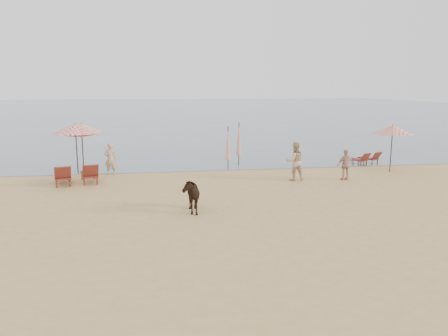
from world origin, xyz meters
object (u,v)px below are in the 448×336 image
object	(u,v)px
umbrella_open_left_a	(75,128)
beachgoer_right_b	(346,165)
umbrella_open_right	(393,130)
umbrella_closed_right	(228,143)
lounger_cluster_left	(76,174)
umbrella_closed_left	(239,139)
lounger_cluster_right	(365,158)
umbrella_open_left_b	(81,128)
beachgoer_left	(110,159)
cow	(190,194)
beachgoer_right_a	(295,161)

from	to	relation	value
umbrella_open_left_a	beachgoer_right_b	distance (m)	14.28
umbrella_open_right	umbrella_closed_right	size ratio (longest dim) A/B	1.05
umbrella_open_right	lounger_cluster_left	bearing A→B (deg)	-165.43
umbrella_closed_left	beachgoer_right_b	bearing A→B (deg)	-47.50
lounger_cluster_right	beachgoer_right_b	world-z (taller)	beachgoer_right_b
umbrella_open_left_b	umbrella_closed_left	world-z (taller)	umbrella_open_left_b
umbrella_closed_right	beachgoer_left	xyz separation A→B (m)	(-6.41, -0.34, -0.67)
umbrella_open_right	cow	bearing A→B (deg)	-139.52
umbrella_open_right	umbrella_closed_left	world-z (taller)	umbrella_open_right
umbrella_closed_right	beachgoer_right_a	xyz separation A→B (m)	(2.87, -3.21, -0.56)
umbrella_closed_left	beachgoer_left	xyz separation A→B (m)	(-7.29, -1.73, -0.74)
lounger_cluster_right	umbrella_open_right	bearing A→B (deg)	-104.66
beachgoer_right_b	umbrella_open_right	bearing A→B (deg)	-157.78
umbrella_open_left_a	beachgoer_left	bearing A→B (deg)	-18.86
lounger_cluster_right	umbrella_closed_right	world-z (taller)	umbrella_closed_right
lounger_cluster_right	umbrella_open_left_b	xyz separation A→B (m)	(-16.54, 0.42, 2.03)
beachgoer_left	umbrella_open_left_b	bearing A→B (deg)	-42.76
cow	beachgoer_right_a	xyz separation A→B (m)	(5.63, 4.84, 0.29)
lounger_cluster_right	umbrella_closed_right	size ratio (longest dim) A/B	0.77
umbrella_closed_right	beachgoer_right_a	distance (m)	4.34
lounger_cluster_right	umbrella_open_left_b	distance (m)	16.67
beachgoer_left	umbrella_closed_right	bearing A→B (deg)	178.97
umbrella_open_left_b	cow	bearing A→B (deg)	-70.59
beachgoer_right_a	umbrella_open_left_a	bearing A→B (deg)	-20.25
umbrella_open_left_b	beachgoer_right_a	xyz separation A→B (m)	(10.90, -4.17, -1.44)
beachgoer_right_a	lounger_cluster_right	bearing A→B (deg)	-149.14
umbrella_open_left_a	umbrella_closed_right	size ratio (longest dim) A/B	1.10
lounger_cluster_right	umbrella_closed_left	size ratio (longest dim) A/B	0.74
umbrella_open_left_a	umbrella_closed_right	world-z (taller)	umbrella_open_left_a
beachgoer_left	beachgoer_right_b	bearing A→B (deg)	160.74
beachgoer_right_b	cow	bearing A→B (deg)	24.58
lounger_cluster_left	umbrella_open_left_a	world-z (taller)	umbrella_open_left_a
umbrella_open_right	umbrella_closed_right	distance (m)	9.02
lounger_cluster_right	lounger_cluster_left	bearing A→B (deg)	169.66
lounger_cluster_left	lounger_cluster_right	distance (m)	16.62
beachgoer_right_b	umbrella_open_left_a	bearing A→B (deg)	-19.96
cow	lounger_cluster_left	bearing A→B (deg)	129.24
lounger_cluster_left	cow	xyz separation A→B (m)	(5.05, -5.53, 0.19)
umbrella_closed_left	beachgoer_left	world-z (taller)	umbrella_closed_left
cow	beachgoer_left	bearing A→B (deg)	112.13
beachgoer_right_b	beachgoer_right_a	bearing A→B (deg)	-11.97
umbrella_closed_left	lounger_cluster_right	bearing A→B (deg)	-6.41
umbrella_open_right	umbrella_closed_left	xyz separation A→B (m)	(-7.90, 3.29, -0.75)
umbrella_closed_right	beachgoer_right_b	xyz separation A→B (m)	(5.42, -3.56, -0.75)
umbrella_open_left_a	beachgoer_right_a	xyz separation A→B (m)	(11.10, -3.51, -1.48)
cow	beachgoer_right_a	distance (m)	7.43
lounger_cluster_left	beachgoer_right_b	world-z (taller)	beachgoer_right_b
lounger_cluster_left	umbrella_open_left_a	distance (m)	3.46
umbrella_closed_right	lounger_cluster_left	bearing A→B (deg)	-162.17
umbrella_open_left_b	beachgoer_left	xyz separation A→B (m)	(1.62, -1.30, -1.55)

